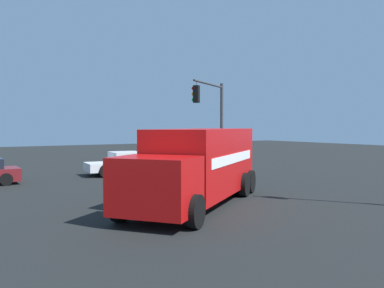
% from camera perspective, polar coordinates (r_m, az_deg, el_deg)
% --- Properties ---
extents(ground_plane, '(100.00, 100.00, 0.00)m').
position_cam_1_polar(ground_plane, '(16.15, -1.32, -8.11)').
color(ground_plane, black).
extents(delivery_truck, '(7.18, 8.34, 2.84)m').
position_cam_1_polar(delivery_truck, '(15.97, 0.75, -2.83)').
color(delivery_truck, red).
rests_on(delivery_truck, ground).
extents(traffic_light_secondary, '(2.87, 3.99, 5.67)m').
position_cam_1_polar(traffic_light_secondary, '(25.92, 2.87, 4.26)').
color(traffic_light_secondary, '#38383D').
rests_on(traffic_light_secondary, ground).
extents(pickup_white, '(2.70, 5.38, 1.38)m').
position_cam_1_polar(pickup_white, '(26.07, -8.49, -2.47)').
color(pickup_white, white).
rests_on(pickup_white, ground).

